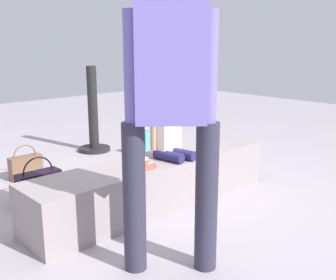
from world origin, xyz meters
TOP-DOWN VIEW (x-y plane):
  - ground_plane at (0.00, 0.00)m, footprint 12.00×12.00m
  - concrete_ledge at (0.00, 0.00)m, footprint 2.07×0.44m
  - child_seated at (0.11, -0.01)m, footprint 0.28×0.33m
  - adult_standing at (-0.53, -0.72)m, footprint 0.41×0.39m
  - cake_plate at (-0.20, -0.07)m, footprint 0.22×0.22m
  - gift_bag at (0.91, 1.13)m, footprint 0.22×0.12m
  - railing_post at (0.55, 1.69)m, footprint 0.36×0.36m
  - water_bottle_near_gift at (0.39, 0.48)m, footprint 0.07×0.07m
  - handbag_black_leather at (-0.62, 0.68)m, footprint 0.34×0.14m
  - handbag_brown_canvas at (-0.45, 1.30)m, footprint 0.29×0.10m

SIDE VIEW (x-z plane):
  - ground_plane at x=0.00m, z-range 0.00..0.00m
  - water_bottle_near_gift at x=0.39m, z-range -0.01..0.21m
  - handbag_brown_canvas at x=-0.45m, z-range -0.05..0.27m
  - handbag_black_leather at x=-0.62m, z-range -0.05..0.31m
  - gift_bag at x=0.91m, z-range -0.02..0.29m
  - concrete_ledge at x=0.00m, z-range 0.00..0.37m
  - railing_post at x=0.55m, z-range -0.13..0.83m
  - cake_plate at x=-0.20m, z-range 0.36..0.42m
  - child_seated at x=0.11m, z-range 0.34..0.82m
  - adult_standing at x=-0.53m, z-range 0.18..1.91m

